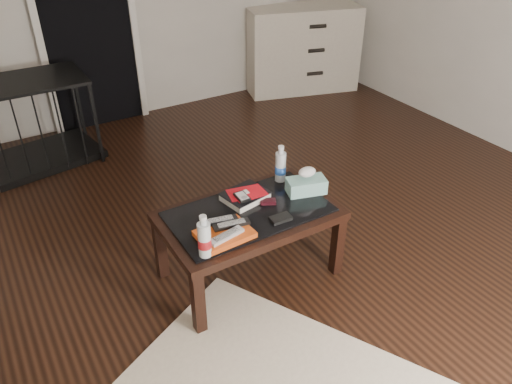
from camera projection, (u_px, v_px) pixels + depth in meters
ground at (273, 242)px, 3.33m from camera, size 5.00×5.00×0.00m
doorway at (85, 15)px, 4.38m from camera, size 0.90×0.08×2.07m
coffee_table at (249, 220)px, 2.86m from camera, size 1.00×0.60×0.46m
dresser at (302, 49)px, 5.47m from camera, size 1.29×0.81×0.90m
pet_crate at (38, 136)px, 4.16m from camera, size 0.99×0.74×0.71m
magazines at (225, 234)px, 2.62m from camera, size 0.29×0.22×0.03m
remote_silver at (227, 236)px, 2.57m from camera, size 0.21×0.09×0.02m
remote_black_front at (231, 224)px, 2.65m from camera, size 0.21×0.08×0.02m
remote_black_back at (219, 220)px, 2.68m from camera, size 0.21×0.09×0.02m
textbook at (245, 196)px, 2.92m from camera, size 0.28×0.24×0.05m
dvd_mailers at (244, 193)px, 2.90m from camera, size 0.21×0.17×0.01m
ipod at (242, 197)px, 2.84m from camera, size 0.07×0.11×0.02m
flip_phone at (268, 202)px, 2.89m from camera, size 0.10×0.08×0.02m
wallet at (281, 218)px, 2.75m from camera, size 0.12×0.08×0.02m
water_bottle_left at (204, 236)px, 2.44m from camera, size 0.07×0.07×0.24m
water_bottle_right at (281, 163)px, 3.05m from camera, size 0.08×0.08×0.24m
tissue_box at (306, 186)px, 2.97m from camera, size 0.25×0.18×0.09m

